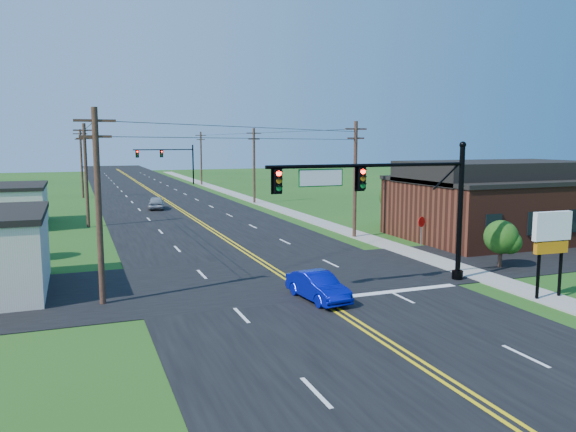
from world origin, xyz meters
name	(u,v)px	position (x,y,z in m)	size (l,w,h in m)	color
ground	(396,352)	(0.00, 0.00, 0.00)	(260.00, 260.00, 0.00)	#1C4B15
road_main	(170,204)	(0.00, 50.00, 0.02)	(16.00, 220.00, 0.04)	black
road_cross	(281,277)	(0.00, 12.00, 0.02)	(70.00, 10.00, 0.04)	black
sidewalk	(283,210)	(10.50, 40.00, 0.04)	(2.00, 160.00, 0.08)	gray
signal_mast_main	(388,196)	(4.34, 8.00, 4.75)	(11.30, 0.60, 7.48)	black
signal_mast_far	(167,158)	(4.44, 80.00, 4.55)	(10.98, 0.60, 7.48)	black
brick_building	(496,208)	(20.00, 18.00, 2.35)	(14.20, 11.20, 4.70)	#512317
utility_pole_left_a	(98,203)	(-9.50, 10.00, 4.72)	(1.80, 0.28, 9.00)	#332117
utility_pole_left_b	(86,173)	(-9.50, 35.00, 4.72)	(1.80, 0.28, 9.00)	#332117
utility_pole_left_c	(82,162)	(-9.50, 62.00, 4.72)	(1.80, 0.28, 9.00)	#332117
utility_pole_right_a	(355,177)	(9.80, 22.00, 4.72)	(1.80, 0.28, 9.00)	#332117
utility_pole_right_b	(254,164)	(9.80, 48.00, 4.72)	(1.80, 0.28, 9.00)	#332117
utility_pole_right_c	(201,157)	(9.80, 78.00, 4.72)	(1.80, 0.28, 9.00)	#332117
tree_right_back	(396,197)	(16.00, 26.00, 2.60)	(3.00, 3.00, 4.10)	#332117
shrub_corner	(501,237)	(13.00, 9.50, 1.85)	(2.00, 2.00, 2.86)	#332117
tree_left	(17,227)	(-14.00, 22.00, 2.16)	(2.40, 2.40, 3.37)	#332117
blue_car	(318,287)	(0.04, 7.00, 0.66)	(1.40, 4.01, 1.32)	#070E9E
distant_car	(156,203)	(-2.18, 45.93, 0.71)	(1.68, 4.17, 1.42)	#ABABAF
stop_sign	(421,225)	(12.53, 16.98, 1.55)	(0.74, 0.26, 2.16)	slate
pylon_sign	(552,235)	(10.50, 3.39, 3.07)	(2.06, 0.37, 4.21)	black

